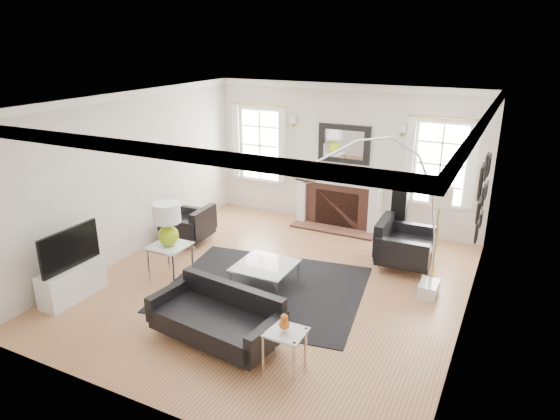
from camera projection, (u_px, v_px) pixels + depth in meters
The scene contains 25 objects.
floor at pixel (275, 284), 7.75m from camera, with size 6.00×6.00×0.00m, color #925F3D.
back_wall at pixel (344, 156), 9.82m from camera, with size 5.50×0.04×2.80m, color silver.
front_wall at pixel (132, 285), 4.75m from camera, with size 5.50×0.04×2.80m, color silver.
left_wall at pixel (130, 176), 8.45m from camera, with size 0.04×6.00×2.80m, color silver.
right_wall at pixel (474, 229), 6.13m from camera, with size 0.04×6.00×2.80m, color silver.
ceiling at pixel (274, 101), 6.82m from camera, with size 5.50×6.00×0.02m, color white.
crown_molding at pixel (274, 105), 6.84m from camera, with size 5.50×6.00×0.12m, color white.
fireplace at pixel (339, 200), 9.93m from camera, with size 1.70×0.69×1.11m.
mantel_mirror at pixel (344, 144), 9.70m from camera, with size 1.05×0.07×0.75m.
window_left at pixel (260, 145), 10.53m from camera, with size 1.24×0.15×1.62m.
window_right at pixel (441, 164), 8.97m from camera, with size 1.24×0.15×1.62m.
gallery_wall at pixel (483, 191), 7.19m from camera, with size 0.04×1.73×1.29m.
tv_unit at pixel (72, 277), 7.24m from camera, with size 0.35×1.00×1.09m.
area_rug at pixel (265, 288), 7.60m from camera, with size 2.90×2.42×0.01m, color black.
sofa at pixel (219, 318), 6.25m from camera, with size 1.77×0.97×0.55m.
armchair_left at pixel (191, 226), 9.20m from camera, with size 0.81×0.89×0.57m.
armchair_right at pixel (402, 246), 8.21m from camera, with size 0.92×1.01×0.66m.
coffee_table at pixel (265, 266), 7.55m from camera, with size 0.84×0.84×0.37m.
side_table_left at pixel (170, 252), 7.68m from camera, with size 0.55×0.55×0.61m.
nesting_table at pixel (284, 340), 5.63m from camera, with size 0.47×0.40×0.52m.
gourd_lamp at pixel (167, 221), 7.51m from camera, with size 0.42×0.42×0.68m.
orange_vase at pixel (284, 323), 5.56m from camera, with size 0.12×0.12×0.19m.
arc_floor_lamp at pixel (373, 215), 6.73m from camera, with size 1.77×1.64×2.51m.
stick_floor_lamp at pixel (440, 202), 7.10m from camera, with size 0.33×0.33×1.63m.
speaker_tower at pixel (399, 218), 8.74m from camera, with size 0.25×0.25×1.26m, color black.
Camera 1 is at (3.17, -6.17, 3.65)m, focal length 32.00 mm.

